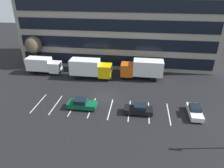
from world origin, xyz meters
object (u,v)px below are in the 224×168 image
Objects in this scene: bare_tree at (34,45)px; sedan_white at (195,111)px; sedan_forest at (82,104)px; sedan_black at (139,109)px; box_truck_white at (43,65)px; box_truck_orange at (143,68)px; box_truck_yellow at (90,68)px.

sedan_white is at bearing -25.01° from bare_tree.
bare_tree is (-14.23, 14.59, 4.14)m from sedan_forest.
sedan_white is at bearing 5.02° from sedan_black.
box_truck_white is at bearing 157.97° from sedan_white.
sedan_white is (7.73, 0.68, -0.00)m from sedan_black.
sedan_forest reaches higher than sedan_white.
box_truck_orange is 23.25m from bare_tree.
bare_tree reaches higher than sedan_black.
sedan_forest is (-16.04, -0.47, 0.04)m from sedan_white.
box_truck_orange is 2.02× the size of sedan_white.
box_truck_white is 9.96m from box_truck_yellow.
sedan_forest is (11.13, -11.47, -1.10)m from box_truck_white.
box_truck_orange is 9.96m from box_truck_yellow.
sedan_white is (7.37, -11.22, -1.42)m from box_truck_orange.
bare_tree reaches higher than sedan_forest.
bare_tree is at bearing 146.70° from sedan_black.
box_truck_orange is at bearing 53.42° from sedan_forest.
sedan_black is at bearing -91.77° from box_truck_orange.
bare_tree is (-3.09, 3.12, 3.04)m from box_truck_white.
box_truck_yellow is at bearing 149.75° from sedan_white.
box_truck_yellow is 2.01× the size of sedan_white.
box_truck_orange reaches higher than sedan_forest.
sedan_forest is (-8.67, -11.69, -1.38)m from box_truck_orange.
sedan_white is at bearing -56.71° from box_truck_orange.
box_truck_white is at bearing 149.01° from sedan_black.
bare_tree reaches higher than box_truck_orange.
box_truck_yellow is 2.01× the size of sedan_black.
box_truck_white is 29.33m from sedan_white.
box_truck_white reaches higher than sedan_forest.
bare_tree is at bearing 172.77° from box_truck_orange.
sedan_black is 1.00× the size of sedan_white.
sedan_black is 8.31m from sedan_forest.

